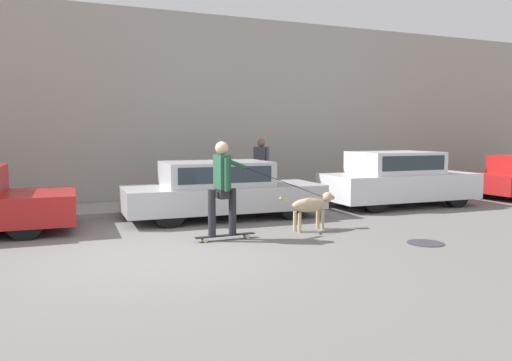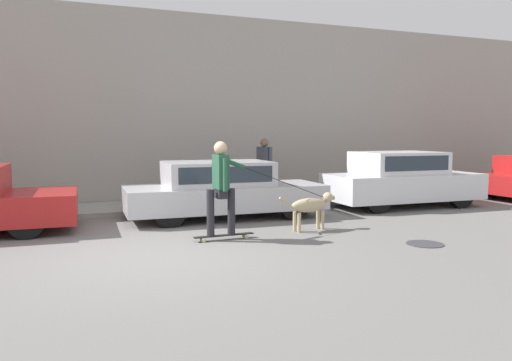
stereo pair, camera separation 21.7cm
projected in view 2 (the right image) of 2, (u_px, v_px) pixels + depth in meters
ground_plane at (158, 256)px, 7.58m from camera, size 36.00×36.00×0.00m
back_wall at (115, 107)px, 12.85m from camera, size 32.00×0.30×5.06m
sidewalk_curb at (122, 208)px, 12.06m from camera, size 30.00×1.87×0.11m
parked_car_1 at (223, 190)px, 10.96m from camera, size 4.37×1.81×1.25m
parked_car_2 at (401, 180)px, 12.66m from camera, size 3.96×1.76×1.40m
dog at (311, 206)px, 9.55m from camera, size 1.27×0.39×0.71m
skateboarder at (222, 184)px, 8.64m from camera, size 2.77×0.56×1.72m
pedestrian_with_bag at (265, 166)px, 13.06m from camera, size 0.34×0.67×1.62m
manhole_cover at (425, 244)px, 8.38m from camera, size 0.62×0.62×0.01m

